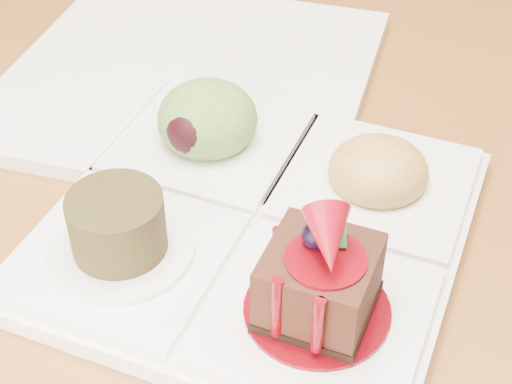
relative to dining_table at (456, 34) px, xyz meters
The scene contains 3 objects.
dining_table is the anchor object (origin of this frame).
sampler_plate 0.43m from the dining_table, 89.24° to the right, with size 0.27×0.27×0.09m.
second_plate 0.33m from the dining_table, 112.24° to the right, with size 0.27×0.27×0.01m, color white.
Camera 1 is at (0.18, -0.72, 1.08)m, focal length 55.00 mm.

